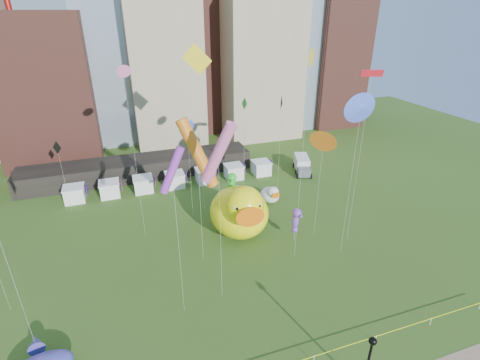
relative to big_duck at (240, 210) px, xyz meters
name	(u,v)px	position (x,y,z in m)	size (l,w,h in m)	color
skyline	(151,35)	(-4.18, 41.60, 17.88)	(101.00, 23.00, 68.00)	brown
pavilion	(140,168)	(-10.43, 22.54, -1.96)	(38.00, 6.00, 3.20)	black
vendor_tents	(175,180)	(-5.41, 16.54, -2.46)	(33.24, 2.80, 2.40)	white
big_duck	(240,210)	(0.00, 0.00, 0.00)	(8.10, 10.40, 7.76)	#FFF50D
small_duck	(271,194)	(7.03, 6.61, -2.24)	(2.90, 3.80, 2.88)	white
seahorse_green	(232,184)	(0.64, 5.26, 1.16)	(1.53, 1.78, 6.30)	silver
seahorse_purple	(296,219)	(5.97, -3.41, -0.40)	(1.33, 1.56, 4.56)	silver
lamppost	(369,358)	(1.94, -22.66, -0.15)	(0.58, 0.58, 5.57)	black
box_truck	(302,164)	(16.84, 15.31, -2.23)	(4.08, 6.48, 2.59)	white
kite_1	(218,153)	(-5.29, -9.72, 11.79)	(3.24, 2.65, 18.15)	silver
kite_2	(282,103)	(7.96, 6.29, 11.35)	(1.01, 1.71, 15.85)	silver
kite_3	(244,107)	(4.68, 11.68, 9.83)	(0.20, 1.78, 14.78)	silver
kite_4	(197,62)	(-2.70, 8.10, 16.80)	(3.70, 0.04, 22.47)	silver
kite_5	(361,108)	(10.05, -7.36, 13.72)	(2.96, 1.01, 18.77)	silver
kite_6	(198,153)	(-5.67, -3.34, 9.52)	(4.21, 3.39, 16.69)	silver
kite_7	(172,170)	(-9.25, -10.35, 11.08)	(2.30, 0.82, 16.59)	silver
kite_8	(372,76)	(12.41, -5.20, 16.36)	(2.29, 1.04, 20.54)	silver
kite_9	(124,73)	(-11.49, 4.03, 16.48)	(1.11, 0.90, 20.88)	silver
kite_10	(57,149)	(-20.85, 13.55, 5.83)	(1.22, 1.49, 10.55)	silver
kite_12	(310,59)	(4.56, -6.21, 18.44)	(1.20, 1.34, 22.92)	silver
kite_13	(187,128)	(-4.83, 5.92, 9.36)	(1.56, 1.20, 13.83)	silver
kite_14	(323,141)	(8.85, -3.14, 9.08)	(1.40, 2.13, 13.81)	silver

